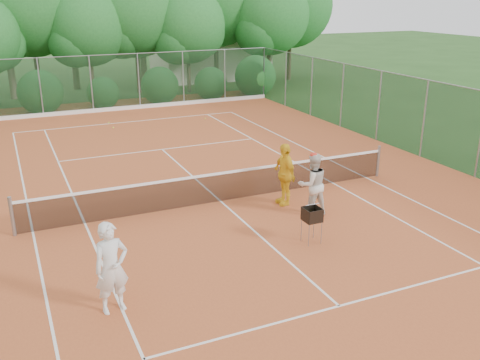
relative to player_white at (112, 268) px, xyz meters
name	(u,v)px	position (x,y,z in m)	size (l,w,h in m)	color
ground	(221,202)	(4.24, 4.63, -0.98)	(120.00, 120.00, 0.00)	#224819
clay_court	(221,202)	(4.24, 4.63, -0.97)	(18.00, 36.00, 0.02)	#B7562A
club_building	(210,58)	(13.24, 28.63, 0.52)	(8.00, 5.00, 3.00)	beige
tennis_net	(221,186)	(4.24, 4.63, -0.45)	(11.97, 0.10, 1.10)	gray
player_white	(112,268)	(0.00, 0.00, 0.00)	(0.70, 0.46, 1.92)	silver
player_center_grp	(312,184)	(6.28, 2.67, -0.04)	(0.93, 0.75, 1.86)	beige
player_yellow	(284,174)	(5.93, 3.71, -0.01)	(1.12, 0.46, 1.90)	yellow
ball_hopper	(312,215)	(5.28, 1.05, -0.20)	(0.42, 0.42, 0.95)	gray
stray_ball_a	(109,123)	(3.17, 16.64, -0.93)	(0.07, 0.07, 0.07)	#C4E435
stray_ball_b	(113,128)	(3.16, 15.52, -0.93)	(0.07, 0.07, 0.07)	#C8E936
stray_ball_c	(205,118)	(7.85, 15.54, -0.93)	(0.07, 0.07, 0.07)	#BCD231
court_markings	(221,202)	(4.24, 4.63, -0.96)	(11.03, 23.83, 0.01)	white
fence_back	(115,83)	(4.24, 19.63, 0.54)	(18.07, 0.07, 3.00)	#19381E
tropical_treeline	(116,10)	(5.67, 24.85, 4.13)	(32.10, 8.49, 15.03)	brown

